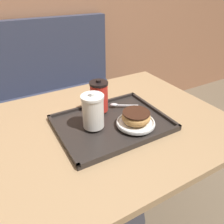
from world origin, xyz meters
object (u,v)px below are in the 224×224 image
object	(u,v)px
donut_chocolate_glazed	(136,117)
spoon	(118,105)
coffee_cup_rear	(99,96)
coffee_cup_front	(93,111)

from	to	relation	value
donut_chocolate_glazed	spoon	bearing A→B (deg)	85.05
coffee_cup_rear	donut_chocolate_glazed	bearing A→B (deg)	-66.69
donut_chocolate_glazed	spoon	world-z (taller)	donut_chocolate_glazed
coffee_cup_rear	spoon	world-z (taller)	coffee_cup_rear
coffee_cup_front	donut_chocolate_glazed	xyz separation A→B (m)	(0.15, -0.07, -0.03)
coffee_cup_front	donut_chocolate_glazed	world-z (taller)	coffee_cup_front
coffee_cup_front	coffee_cup_rear	size ratio (longest dim) A/B	1.01
donut_chocolate_glazed	spoon	size ratio (longest dim) A/B	0.97
coffee_cup_rear	donut_chocolate_glazed	world-z (taller)	coffee_cup_rear
donut_chocolate_glazed	coffee_cup_front	bearing A→B (deg)	154.29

